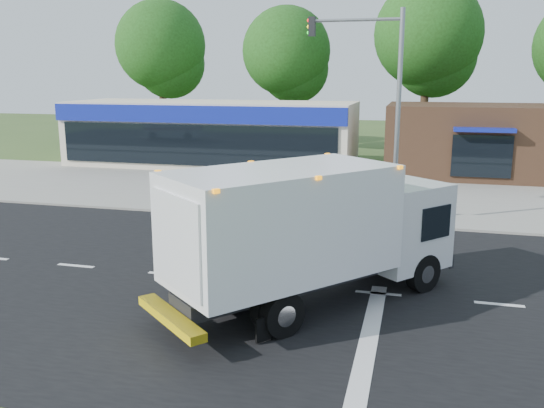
# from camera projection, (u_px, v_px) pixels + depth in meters

# --- Properties ---
(ground) EXTENTS (120.00, 120.00, 0.00)m
(ground) POSITION_uv_depth(u_px,v_px,m) (268.00, 284.00, 15.87)
(ground) COLOR #385123
(ground) RESTS_ON ground
(road_asphalt) EXTENTS (60.00, 14.00, 0.02)m
(road_asphalt) POSITION_uv_depth(u_px,v_px,m) (268.00, 284.00, 15.87)
(road_asphalt) COLOR black
(road_asphalt) RESTS_ON ground
(sidewalk) EXTENTS (60.00, 2.40, 0.12)m
(sidewalk) POSITION_uv_depth(u_px,v_px,m) (319.00, 214.00, 23.61)
(sidewalk) COLOR gray
(sidewalk) RESTS_ON ground
(parking_apron) EXTENTS (60.00, 9.00, 0.02)m
(parking_apron) POSITION_uv_depth(u_px,v_px,m) (339.00, 189.00, 29.10)
(parking_apron) COLOR gray
(parking_apron) RESTS_ON ground
(lane_markings) EXTENTS (55.20, 7.00, 0.01)m
(lane_markings) POSITION_uv_depth(u_px,v_px,m) (307.00, 307.00, 14.26)
(lane_markings) COLOR silver
(lane_markings) RESTS_ON road_asphalt
(ems_box_truck) EXTENTS (7.08, 7.68, 3.55)m
(ems_box_truck) POSITION_uv_depth(u_px,v_px,m) (311.00, 225.00, 14.02)
(ems_box_truck) COLOR black
(ems_box_truck) RESTS_ON ground
(emergency_worker) EXTENTS (0.70, 0.78, 1.90)m
(emergency_worker) POSITION_uv_depth(u_px,v_px,m) (173.00, 248.00, 16.01)
(emergency_worker) COLOR tan
(emergency_worker) RESTS_ON ground
(retail_strip_mall) EXTENTS (18.00, 6.20, 4.00)m
(retail_strip_mall) POSITION_uv_depth(u_px,v_px,m) (211.00, 133.00, 36.45)
(retail_strip_mall) COLOR beige
(retail_strip_mall) RESTS_ON ground
(brown_storefront) EXTENTS (10.00, 6.70, 4.00)m
(brown_storefront) POSITION_uv_depth(u_px,v_px,m) (477.00, 140.00, 32.61)
(brown_storefront) COLOR #382316
(brown_storefront) RESTS_ON ground
(traffic_signal_pole) EXTENTS (3.51, 0.25, 8.00)m
(traffic_signal_pole) POSITION_uv_depth(u_px,v_px,m) (381.00, 94.00, 21.40)
(traffic_signal_pole) COLOR gray
(traffic_signal_pole) RESTS_ON ground
(background_trees) EXTENTS (36.77, 7.39, 12.10)m
(background_trees) POSITION_uv_depth(u_px,v_px,m) (357.00, 50.00, 41.07)
(background_trees) COLOR #332114
(background_trees) RESTS_ON ground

